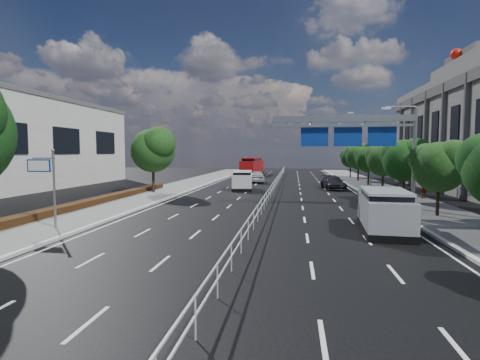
# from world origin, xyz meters

# --- Properties ---
(ground) EXTENTS (160.00, 160.00, 0.00)m
(ground) POSITION_xyz_m (0.00, 0.00, 0.00)
(ground) COLOR black
(ground) RESTS_ON ground
(sidewalk_near) EXTENTS (5.00, 140.00, 0.14)m
(sidewalk_near) POSITION_xyz_m (-11.50, 0.00, 0.07)
(sidewalk_near) COLOR slate
(sidewalk_near) RESTS_ON ground
(kerb_near) EXTENTS (0.25, 140.00, 0.15)m
(kerb_near) POSITION_xyz_m (-9.00, 0.00, 0.07)
(kerb_near) COLOR silver
(kerb_near) RESTS_ON ground
(kerb_far) EXTENTS (0.25, 140.00, 0.15)m
(kerb_far) POSITION_xyz_m (9.00, 0.00, 0.07)
(kerb_far) COLOR silver
(kerb_far) RESTS_ON ground
(median_fence) EXTENTS (0.05, 85.00, 1.02)m
(median_fence) POSITION_xyz_m (0.00, 22.50, 0.53)
(median_fence) COLOR silver
(median_fence) RESTS_ON ground
(hedge_near) EXTENTS (1.00, 36.00, 0.44)m
(hedge_near) POSITION_xyz_m (-13.30, 5.00, 0.36)
(hedge_near) COLOR black
(hedge_near) RESTS_ON sidewalk_near
(toilet_sign) EXTENTS (1.62, 0.18, 4.34)m
(toilet_sign) POSITION_xyz_m (-10.95, 0.00, 2.94)
(toilet_sign) COLOR gray
(toilet_sign) RESTS_ON ground
(overhead_gantry) EXTENTS (10.24, 0.38, 7.45)m
(overhead_gantry) POSITION_xyz_m (6.74, 10.05, 5.61)
(overhead_gantry) COLOR gray
(overhead_gantry) RESTS_ON ground
(streetlight_far) EXTENTS (2.78, 2.40, 9.00)m
(streetlight_far) POSITION_xyz_m (10.50, 26.00, 5.21)
(streetlight_far) COLOR gray
(streetlight_far) RESTS_ON ground
(near_tree_back) EXTENTS (4.84, 4.51, 6.69)m
(near_tree_back) POSITION_xyz_m (-11.94, 17.97, 4.61)
(near_tree_back) COLOR black
(near_tree_back) RESTS_ON ground
(far_tree_c) EXTENTS (3.52, 3.28, 4.94)m
(far_tree_c) POSITION_xyz_m (11.24, 6.98, 3.43)
(far_tree_c) COLOR black
(far_tree_c) RESTS_ON ground
(far_tree_d) EXTENTS (3.85, 3.59, 5.34)m
(far_tree_d) POSITION_xyz_m (11.25, 14.48, 3.69)
(far_tree_d) COLOR black
(far_tree_d) RESTS_ON ground
(far_tree_e) EXTENTS (3.63, 3.38, 5.13)m
(far_tree_e) POSITION_xyz_m (11.25, 21.98, 3.56)
(far_tree_e) COLOR black
(far_tree_e) RESTS_ON ground
(far_tree_f) EXTENTS (3.52, 3.28, 5.02)m
(far_tree_f) POSITION_xyz_m (11.24, 29.48, 3.49)
(far_tree_f) COLOR black
(far_tree_f) RESTS_ON ground
(far_tree_g) EXTENTS (3.96, 3.69, 5.45)m
(far_tree_g) POSITION_xyz_m (11.25, 36.98, 3.75)
(far_tree_g) COLOR black
(far_tree_g) RESTS_ON ground
(far_tree_h) EXTENTS (3.41, 3.18, 4.91)m
(far_tree_h) POSITION_xyz_m (11.24, 44.48, 3.42)
(far_tree_h) COLOR black
(far_tree_h) RESTS_ON ground
(white_minivan) EXTENTS (2.60, 5.09, 2.13)m
(white_minivan) POSITION_xyz_m (-3.52, 22.76, 1.04)
(white_minivan) COLOR black
(white_minivan) RESTS_ON ground
(red_bus) EXTENTS (3.45, 10.89, 3.20)m
(red_bus) POSITION_xyz_m (-5.63, 51.12, 1.67)
(red_bus) COLOR black
(red_bus) RESTS_ON ground
(near_car_silver) EXTENTS (2.61, 5.09, 1.66)m
(near_car_silver) POSITION_xyz_m (-2.91, 33.07, 0.83)
(near_car_silver) COLOR #ACAFB3
(near_car_silver) RESTS_ON ground
(near_car_dark) EXTENTS (1.91, 4.71, 1.52)m
(near_car_dark) POSITION_xyz_m (-6.71, 50.03, 0.76)
(near_car_dark) COLOR black
(near_car_dark) RESTS_ON ground
(silver_minivan) EXTENTS (2.64, 5.49, 2.22)m
(silver_minivan) POSITION_xyz_m (6.83, 2.00, 1.09)
(silver_minivan) COLOR black
(silver_minivan) RESTS_ON ground
(parked_car_teal) EXTENTS (3.00, 5.38, 1.42)m
(parked_car_teal) POSITION_xyz_m (8.30, 12.00, 0.71)
(parked_car_teal) COLOR #1A7972
(parked_car_teal) RESTS_ON ground
(parked_car_dark) EXTENTS (2.71, 5.37, 1.49)m
(parked_car_dark) POSITION_xyz_m (6.50, 24.89, 0.75)
(parked_car_dark) COLOR black
(parked_car_dark) RESTS_ON ground
(pedestrian_a) EXTENTS (0.74, 0.72, 1.71)m
(pedestrian_a) POSITION_xyz_m (13.40, 16.42, 1.00)
(pedestrian_a) COLOR gray
(pedestrian_a) RESTS_ON sidewalk_far
(pedestrian_b) EXTENTS (1.13, 1.07, 1.84)m
(pedestrian_b) POSITION_xyz_m (13.40, 23.31, 1.06)
(pedestrian_b) COLOR gray
(pedestrian_b) RESTS_ON sidewalk_far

